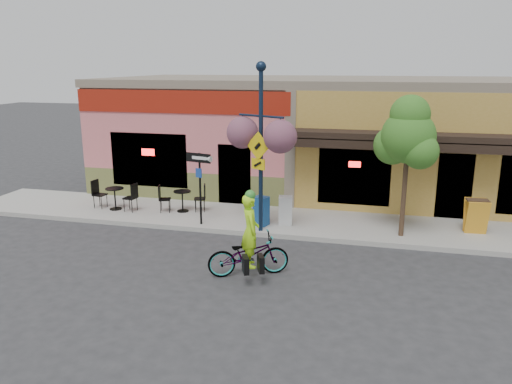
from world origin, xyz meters
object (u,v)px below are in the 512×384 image
Objects in this scene: one_way_sign at (200,189)px; newspaper_box_grey at (285,210)px; lamp_post at (261,149)px; bicycle at (248,255)px; newspaper_box_blue at (261,211)px; cyclist_rider at (250,240)px; street_tree at (406,167)px; building at (331,133)px.

one_way_sign is 2.53× the size of newspaper_box_grey.
lamp_post reaches higher than one_way_sign.
lamp_post is 2.40m from one_way_sign.
bicycle is 3.49m from newspaper_box_blue.
bicycle is 1.11× the size of cyclist_rider.
newspaper_box_blue is at bearing -179.75° from street_tree.
lamp_post is 2.11m from newspaper_box_blue.
one_way_sign is at bearing -152.47° from newspaper_box_blue.
lamp_post is at bearing -172.65° from street_tree.
street_tree is (3.69, 3.47, 1.32)m from cyclist_rider.
one_way_sign is (-2.35, 3.11, 0.76)m from bicycle.
building is 6.84m from street_tree.
cyclist_rider is (-0.97, -9.74, -1.35)m from building.
newspaper_box_blue is at bearing -15.68° from cyclist_rider.
building reaches higher than bicycle.
bicycle is at bearing 65.50° from cyclist_rider.
newspaper_box_grey is at bearing 26.83° from one_way_sign.
street_tree is at bearing -71.66° from bicycle.
newspaper_box_blue is (-0.10, 0.51, -2.04)m from lamp_post.
one_way_sign reaches higher than bicycle.
newspaper_box_blue reaches higher than newspaper_box_grey.
lamp_post is at bearing -17.09° from bicycle.
building is at bearing 113.52° from street_tree.
lamp_post reaches higher than cyclist_rider.
one_way_sign is 0.55× the size of street_tree.
one_way_sign is (-2.40, 3.11, 0.38)m from cyclist_rider.
cyclist_rider is 0.36× the size of lamp_post.
newspaper_box_blue is at bearing -103.44° from building.
building is 19.84× the size of newspaper_box_blue.
newspaper_box_blue is 0.22× the size of street_tree.
building reaches higher than street_tree.
newspaper_box_grey is (0.72, 0.27, -0.01)m from newspaper_box_blue.
street_tree is at bearing -66.48° from building.
lamp_post is at bearing 8.61° from one_way_sign.
building is 20.22× the size of newspaper_box_grey.
building is 6.67m from newspaper_box_blue.
newspaper_box_grey is at bearing 37.53° from newspaper_box_blue.
bicycle is 0.40× the size of lamp_post.
lamp_post is 5.56× the size of newspaper_box_grey.
one_way_sign is at bearing -116.94° from building.
one_way_sign is at bearing -160.25° from lamp_post.
bicycle is 2.19× the size of newspaper_box_blue.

